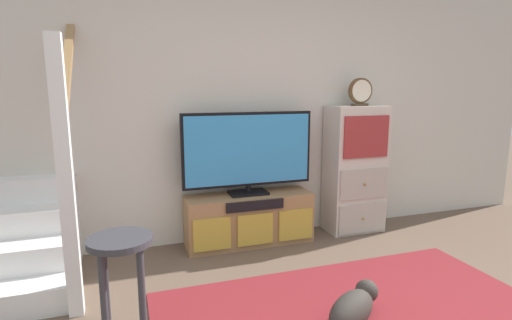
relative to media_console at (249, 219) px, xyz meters
name	(u,v)px	position (x,y,z in m)	size (l,w,h in m)	color
back_wall	(270,101)	(0.30, 0.27, 1.11)	(6.40, 0.12, 2.70)	beige
media_console	(249,219)	(0.00, 0.00, 0.00)	(1.20, 0.38, 0.48)	#997047
television	(248,151)	(0.00, 0.02, 0.65)	(1.24, 0.22, 0.77)	black
side_cabinet	(355,170)	(1.15, 0.01, 0.41)	(0.58, 0.38, 1.30)	beige
desk_clock	(360,92)	(1.16, 0.00, 1.19)	(0.25, 0.08, 0.27)	#4C3823
staircase	(18,228)	(-1.94, 0.01, 0.13)	(1.00, 1.36, 2.20)	white
bar_stool_near	(122,270)	(-1.14, -1.37, 0.29)	(0.34, 0.34, 0.71)	#333338
dog	(354,308)	(0.22, -1.48, -0.13)	(0.49, 0.40, 0.23)	#332D28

